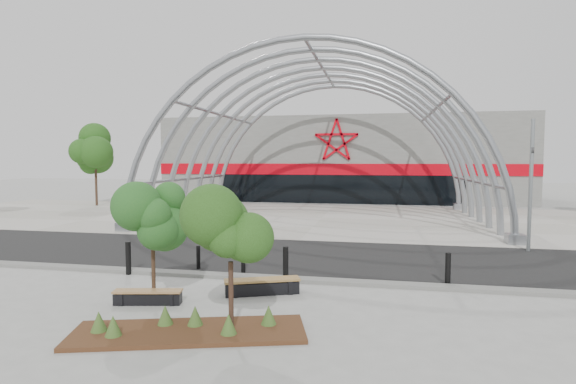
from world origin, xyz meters
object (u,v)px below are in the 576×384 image
object	(u,v)px
signal_pole	(531,183)
street_tree_0	(152,214)
street_tree_1	(230,231)
bench_0	(148,297)
bollard_2	(243,260)
bench_1	(262,287)

from	to	relation	value
signal_pole	street_tree_0	bearing A→B (deg)	-142.75
street_tree_1	signal_pole	bearing A→B (deg)	50.09
bench_0	bollard_2	world-z (taller)	bollard_2
bench_1	bollard_2	distance (m)	2.61
bench_0	bollard_2	distance (m)	4.07
bench_0	bench_1	bearing A→B (deg)	27.66
bench_0	bench_1	world-z (taller)	bench_1
street_tree_1	bench_1	distance (m)	3.83
street_tree_0	bench_0	distance (m)	2.28
signal_pole	bench_0	xyz separation A→B (m)	(-12.53, -9.77, -2.78)
bollard_2	bench_0	bearing A→B (deg)	-112.68
bench_0	bollard_2	xyz separation A→B (m)	(1.57, 3.75, 0.28)
street_tree_1	bollard_2	size ratio (longest dim) A/B	3.54
bollard_2	bench_1	bearing A→B (deg)	-60.66
bench_0	street_tree_0	bearing A→B (deg)	82.11
bench_0	bollard_2	size ratio (longest dim) A/B	2.03
street_tree_0	bench_1	distance (m)	3.78
bench_1	street_tree_1	bearing A→B (deg)	-87.89
signal_pole	bench_0	size ratio (longest dim) A/B	3.00
bench_0	bench_1	distance (m)	3.21
signal_pole	street_tree_1	xyz separation A→B (m)	(-9.58, -11.45, -0.60)
bench_1	bollard_2	bearing A→B (deg)	119.34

